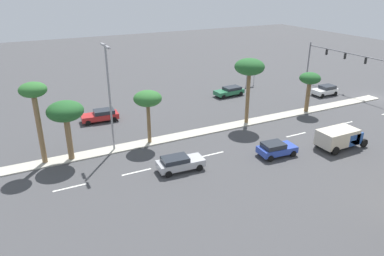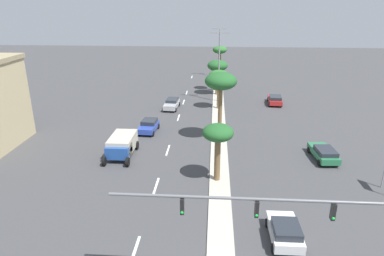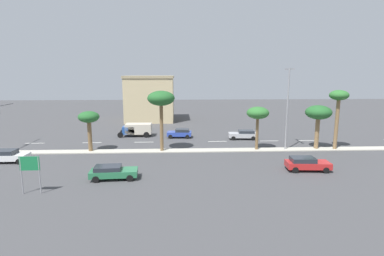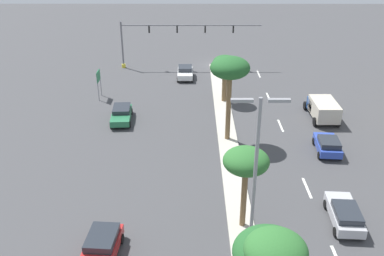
{
  "view_description": "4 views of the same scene",
  "coord_description": "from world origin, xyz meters",
  "px_view_note": "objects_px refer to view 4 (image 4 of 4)",
  "views": [
    {
      "loc": [
        -34.01,
        47.72,
        16.51
      ],
      "look_at": [
        -3.86,
        32.41,
        2.54
      ],
      "focal_mm": 34.06,
      "sensor_mm": 36.0,
      "label": 1
    },
    {
      "loc": [
        -0.64,
        -13.76,
        15.09
      ],
      "look_at": [
        -3.01,
        21.51,
        2.04
      ],
      "focal_mm": 32.13,
      "sensor_mm": 36.0,
      "label": 2
    },
    {
      "loc": [
        39.23,
        25.18,
        10.15
      ],
      "look_at": [
        0.15,
        26.93,
        3.12
      ],
      "focal_mm": 28.51,
      "sensor_mm": 36.0,
      "label": 3
    },
    {
      "loc": [
        3.26,
        58.86,
        18.59
      ],
      "look_at": [
        3.33,
        24.39,
        1.88
      ],
      "focal_mm": 40.35,
      "sensor_mm": 36.0,
      "label": 4
    }
  ],
  "objects_px": {
    "palm_tree_trailing": "(230,70)",
    "palm_tree_leading": "(246,163)",
    "traffic_signal_gantry": "(163,37)",
    "sedan_white_center": "(185,72)",
    "sedan_red_near": "(101,248)",
    "palm_tree_left": "(270,256)",
    "directional_road_sign": "(99,79)",
    "sedan_green_outboard": "(121,114)",
    "sedan_silver_left": "(345,214)",
    "street_lamp_trailing": "(255,177)",
    "box_truck": "(323,108)",
    "palm_tree_center": "(225,64)",
    "sedan_blue_leading": "(328,145)"
  },
  "relations": [
    {
      "from": "palm_tree_left",
      "to": "sedan_white_center",
      "type": "bearing_deg",
      "value": -83.32
    },
    {
      "from": "traffic_signal_gantry",
      "to": "sedan_silver_left",
      "type": "xyz_separation_m",
      "value": [
        -14.29,
        34.11,
        -3.57
      ]
    },
    {
      "from": "traffic_signal_gantry",
      "to": "palm_tree_leading",
      "type": "height_order",
      "value": "traffic_signal_gantry"
    },
    {
      "from": "directional_road_sign",
      "to": "sedan_green_outboard",
      "type": "height_order",
      "value": "directional_road_sign"
    },
    {
      "from": "palm_tree_trailing",
      "to": "sedan_green_outboard",
      "type": "bearing_deg",
      "value": -21.97
    },
    {
      "from": "directional_road_sign",
      "to": "palm_tree_left",
      "type": "distance_m",
      "value": 34.38
    },
    {
      "from": "palm_tree_left",
      "to": "box_truck",
      "type": "bearing_deg",
      "value": -111.05
    },
    {
      "from": "street_lamp_trailing",
      "to": "sedan_red_near",
      "type": "bearing_deg",
      "value": -5.37
    },
    {
      "from": "sedan_blue_leading",
      "to": "palm_tree_leading",
      "type": "bearing_deg",
      "value": 50.07
    },
    {
      "from": "traffic_signal_gantry",
      "to": "palm_tree_leading",
      "type": "xyz_separation_m",
      "value": [
        -7.39,
        34.43,
        0.59
      ]
    },
    {
      "from": "directional_road_sign",
      "to": "palm_tree_center",
      "type": "relative_size",
      "value": 0.63
    },
    {
      "from": "sedan_blue_leading",
      "to": "sedan_green_outboard",
      "type": "height_order",
      "value": "sedan_blue_leading"
    },
    {
      "from": "sedan_green_outboard",
      "to": "sedan_red_near",
      "type": "height_order",
      "value": "sedan_red_near"
    },
    {
      "from": "sedan_red_near",
      "to": "box_truck",
      "type": "bearing_deg",
      "value": -132.71
    },
    {
      "from": "palm_tree_center",
      "to": "box_truck",
      "type": "xyz_separation_m",
      "value": [
        -9.81,
        4.65,
        -3.2
      ]
    },
    {
      "from": "sedan_white_center",
      "to": "palm_tree_left",
      "type": "bearing_deg",
      "value": 96.68
    },
    {
      "from": "box_truck",
      "to": "palm_tree_left",
      "type": "bearing_deg",
      "value": 68.95
    },
    {
      "from": "directional_road_sign",
      "to": "palm_tree_trailing",
      "type": "xyz_separation_m",
      "value": [
        -13.89,
        10.38,
        4.45
      ]
    },
    {
      "from": "traffic_signal_gantry",
      "to": "sedan_silver_left",
      "type": "distance_m",
      "value": 37.15
    },
    {
      "from": "sedan_white_center",
      "to": "street_lamp_trailing",
      "type": "bearing_deg",
      "value": 97.2
    },
    {
      "from": "palm_tree_leading",
      "to": "palm_tree_left",
      "type": "xyz_separation_m",
      "value": [
        -0.16,
        8.22,
        -0.04
      ]
    },
    {
      "from": "traffic_signal_gantry",
      "to": "directional_road_sign",
      "type": "relative_size",
      "value": 5.82
    },
    {
      "from": "sedan_white_center",
      "to": "sedan_silver_left",
      "type": "relative_size",
      "value": 0.87
    },
    {
      "from": "traffic_signal_gantry",
      "to": "sedan_white_center",
      "type": "height_order",
      "value": "traffic_signal_gantry"
    },
    {
      "from": "sedan_white_center",
      "to": "sedan_green_outboard",
      "type": "distance_m",
      "value": 14.54
    },
    {
      "from": "traffic_signal_gantry",
      "to": "palm_tree_trailing",
      "type": "relative_size",
      "value": 2.43
    },
    {
      "from": "traffic_signal_gantry",
      "to": "directional_road_sign",
      "type": "bearing_deg",
      "value": 59.95
    },
    {
      "from": "sedan_silver_left",
      "to": "directional_road_sign",
      "type": "bearing_deg",
      "value": -47.37
    },
    {
      "from": "sedan_silver_left",
      "to": "palm_tree_left",
      "type": "bearing_deg",
      "value": 51.71
    },
    {
      "from": "traffic_signal_gantry",
      "to": "palm_tree_left",
      "type": "height_order",
      "value": "traffic_signal_gantry"
    },
    {
      "from": "traffic_signal_gantry",
      "to": "palm_tree_trailing",
      "type": "xyz_separation_m",
      "value": [
        -7.29,
        21.78,
        2.49
      ]
    },
    {
      "from": "palm_tree_leading",
      "to": "sedan_red_near",
      "type": "relative_size",
      "value": 1.25
    },
    {
      "from": "palm_tree_left",
      "to": "sedan_white_center",
      "type": "height_order",
      "value": "palm_tree_left"
    },
    {
      "from": "directional_road_sign",
      "to": "sedan_white_center",
      "type": "bearing_deg",
      "value": -144.21
    },
    {
      "from": "palm_tree_center",
      "to": "palm_tree_leading",
      "type": "xyz_separation_m",
      "value": [
        0.19,
        22.02,
        0.54
      ]
    },
    {
      "from": "street_lamp_trailing",
      "to": "box_truck",
      "type": "height_order",
      "value": "street_lamp_trailing"
    },
    {
      "from": "sedan_red_near",
      "to": "traffic_signal_gantry",
      "type": "bearing_deg",
      "value": -92.24
    },
    {
      "from": "palm_tree_left",
      "to": "sedan_red_near",
      "type": "relative_size",
      "value": 1.28
    },
    {
      "from": "palm_tree_trailing",
      "to": "palm_tree_leading",
      "type": "relative_size",
      "value": 1.37
    },
    {
      "from": "palm_tree_left",
      "to": "box_truck",
      "type": "xyz_separation_m",
      "value": [
        -9.85,
        -25.59,
        -3.71
      ]
    },
    {
      "from": "box_truck",
      "to": "sedan_green_outboard",
      "type": "bearing_deg",
      "value": 1.36
    },
    {
      "from": "traffic_signal_gantry",
      "to": "street_lamp_trailing",
      "type": "distance_m",
      "value": 39.07
    },
    {
      "from": "street_lamp_trailing",
      "to": "sedan_blue_leading",
      "type": "relative_size",
      "value": 2.72
    },
    {
      "from": "palm_tree_trailing",
      "to": "palm_tree_leading",
      "type": "distance_m",
      "value": 12.79
    },
    {
      "from": "sedan_white_center",
      "to": "sedan_green_outboard",
      "type": "relative_size",
      "value": 0.83
    },
    {
      "from": "sedan_silver_left",
      "to": "palm_tree_trailing",
      "type": "bearing_deg",
      "value": -60.41
    },
    {
      "from": "sedan_blue_leading",
      "to": "traffic_signal_gantry",
      "type": "bearing_deg",
      "value": -56.66
    },
    {
      "from": "directional_road_sign",
      "to": "palm_tree_left",
      "type": "height_order",
      "value": "palm_tree_left"
    },
    {
      "from": "palm_tree_left",
      "to": "sedan_green_outboard",
      "type": "height_order",
      "value": "palm_tree_left"
    },
    {
      "from": "sedan_red_near",
      "to": "box_truck",
      "type": "relative_size",
      "value": 0.86
    }
  ]
}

